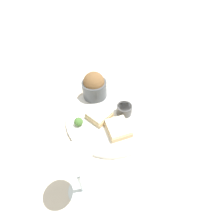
{
  "coord_description": "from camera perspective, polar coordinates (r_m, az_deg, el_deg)",
  "views": [
    {
      "loc": [
        -0.38,
        -0.13,
        0.47
      ],
      "look_at": [
        0.0,
        0.0,
        0.03
      ],
      "focal_mm": 28.0,
      "sensor_mm": 36.0,
      "label": 1
    }
  ],
  "objects": [
    {
      "name": "ground_plane",
      "position": [
        0.62,
        0.0,
        -2.11
      ],
      "size": [
        4.0,
        4.0,
        0.0
      ],
      "primitive_type": "plane",
      "color": "beige"
    },
    {
      "name": "dinner_plate",
      "position": [
        0.62,
        0.0,
        -1.69
      ],
      "size": [
        0.32,
        0.32,
        0.01
      ],
      "color": "white",
      "rests_on": "ground_plane"
    },
    {
      "name": "salad_bowl",
      "position": [
        0.66,
        -5.8,
        8.44
      ],
      "size": [
        0.09,
        0.09,
        0.1
      ],
      "color": "#4C5156",
      "rests_on": "dinner_plate"
    },
    {
      "name": "sauce_ramekin",
      "position": [
        0.61,
        4.05,
        0.95
      ],
      "size": [
        0.05,
        0.05,
        0.04
      ],
      "color": "#4C4C4C",
      "rests_on": "dinner_plate"
    },
    {
      "name": "cheese_toast_near",
      "position": [
        0.56,
        1.99,
        -5.32
      ],
      "size": [
        0.11,
        0.11,
        0.03
      ],
      "color": "#D1B27F",
      "rests_on": "dinner_plate"
    },
    {
      "name": "cheese_toast_far",
      "position": [
        0.6,
        -4.21,
        -0.99
      ],
      "size": [
        0.09,
        0.09,
        0.03
      ],
      "color": "#D1B27F",
      "rests_on": "dinner_plate"
    },
    {
      "name": "wine_glass",
      "position": [
        0.39,
        -11.7,
        -18.1
      ],
      "size": [
        0.08,
        0.08,
        0.17
      ],
      "color": "silver",
      "rests_on": "ground_plane"
    },
    {
      "name": "garnish",
      "position": [
        0.59,
        -10.87,
        -3.14
      ],
      "size": [
        0.03,
        0.03,
        0.03
      ],
      "color": "#477533",
      "rests_on": "dinner_plate"
    }
  ]
}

